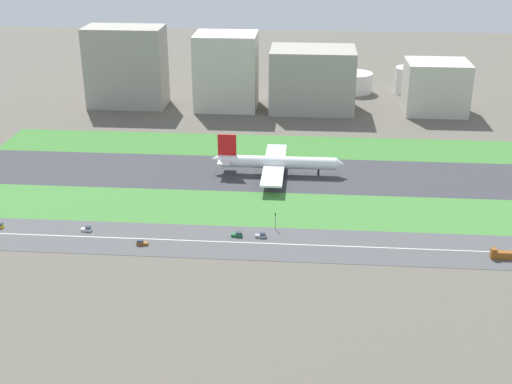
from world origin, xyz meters
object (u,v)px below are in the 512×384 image
traffic_light (275,220)px  cargo_warehouse (436,87)px  terminal_building (126,67)px  airliner (275,162)px  truck_0 (501,255)px  fuel_tank_centre (354,82)px  fuel_tank_east (409,80)px  car_4 (237,235)px  office_tower (312,79)px  hangar_building (226,71)px  car_1 (261,235)px  car_0 (142,243)px  fuel_tank_west (312,81)px  car_3 (87,229)px

traffic_light → cargo_warehouse: 196.79m
terminal_building → airliner: bearing=-48.3°
airliner → truck_0: airliner is taller
fuel_tank_centre → fuel_tank_east: bearing=0.0°
car_4 → fuel_tank_east: 246.54m
terminal_building → office_tower: (118.97, 0.00, -5.88)m
terminal_building → hangar_building: size_ratio=1.07×
car_1 → fuel_tank_east: (86.21, 227.00, 8.07)m
car_0 → hangar_building: 193.63m
truck_0 → traffic_light: (-85.60, 17.99, 2.62)m
truck_0 → office_tower: size_ratio=0.16×
truck_0 → fuel_tank_west: size_ratio=0.41×
fuel_tank_east → hangar_building: bearing=-159.7°
car_0 → fuel_tank_east: (132.19, 237.00, 8.07)m
terminal_building → cargo_warehouse: (196.21, 0.00, -9.28)m
fuel_tank_west → car_4: bearing=-97.3°
car_1 → car_0: same height
airliner → terminal_building: 153.93m
hangar_building → office_tower: (54.53, 0.00, -4.23)m
fuel_tank_centre → office_tower: bearing=-123.3°
fuel_tank_east → office_tower: bearing=-146.2°
office_tower → fuel_tank_centre: bearing=56.7°
hangar_building → cargo_warehouse: 131.99m
car_4 → fuel_tank_centre: (58.14, 227.00, 5.83)m
car_0 → fuel_tank_centre: size_ratio=0.18×
cargo_warehouse → fuel_tank_west: 89.43m
truck_0 → terminal_building: terminal_building is taller
car_3 → cargo_warehouse: size_ratio=0.12×
fuel_tank_west → truck_0: bearing=-73.3°
car_0 → car_3: bearing=-21.9°
fuel_tank_east → car_4: bearing=-112.9°
airliner → terminal_building: terminal_building is taller
airliner → hangar_building: hangar_building is taller
office_tower → fuel_tank_centre: office_tower is taller
airliner → car_0: 91.56m
car_1 → truck_0: bearing=-6.3°
car_3 → cargo_warehouse: (167.16, 182.00, 15.17)m
airliner → fuel_tank_east: 180.10m
traffic_light → fuel_tank_centre: bearing=78.8°
car_0 → cargo_warehouse: bearing=-126.5°
office_tower → car_0: bearing=-108.7°
cargo_warehouse → fuel_tank_west: (-76.80, 45.00, -8.60)m
car_0 → fuel_tank_west: (65.41, 237.00, 6.56)m
traffic_light → fuel_tank_west: bearing=86.3°
car_0 → fuel_tank_west: fuel_tank_west is taller
terminal_building → fuel_tank_centre: terminal_building is taller
car_0 → fuel_tank_west: bearing=-105.4°
truck_0 → fuel_tank_west: bearing=-73.3°
car_1 → fuel_tank_east: 242.95m
terminal_building → fuel_tank_west: size_ratio=2.48×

